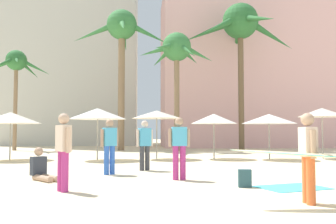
# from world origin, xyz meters

# --- Properties ---
(ground) EXTENTS (120.00, 120.00, 0.00)m
(ground) POSITION_xyz_m (0.00, 0.00, 0.00)
(ground) COLOR beige
(hotel_pink) EXTENTS (17.21, 8.06, 13.74)m
(hotel_pink) POSITION_xyz_m (9.22, 27.58, 6.87)
(hotel_pink) COLOR beige
(hotel_pink) RESTS_ON ground
(hotel_tower_gray) EXTENTS (13.41, 11.28, 28.97)m
(hotel_tower_gray) POSITION_xyz_m (-8.58, 35.28, 14.48)
(hotel_tower_gray) COLOR beige
(hotel_tower_gray) RESTS_ON ground
(palm_tree_far_left) EXTENTS (8.40, 8.81, 10.86)m
(palm_tree_far_left) POSITION_xyz_m (5.99, 20.98, 9.06)
(palm_tree_far_left) COLOR brown
(palm_tree_far_left) RESTS_ON ground
(palm_tree_left) EXTENTS (7.06, 7.15, 10.22)m
(palm_tree_left) POSITION_xyz_m (-2.71, 21.06, 8.40)
(palm_tree_left) COLOR #896B4C
(palm_tree_left) RESTS_ON ground
(palm_tree_center) EXTENTS (5.28, 4.56, 8.24)m
(palm_tree_center) POSITION_xyz_m (1.16, 19.72, 6.83)
(palm_tree_center) COLOR #896B4C
(palm_tree_center) RESTS_ON ground
(palm_tree_right) EXTENTS (4.78, 4.66, 7.18)m
(palm_tree_right) POSITION_xyz_m (-10.25, 21.31, 6.01)
(palm_tree_right) COLOR #896B4C
(palm_tree_right) RESTS_ON ground
(cafe_umbrella_0) EXTENTS (2.26, 2.26, 2.19)m
(cafe_umbrella_0) POSITION_xyz_m (2.31, 12.16, 1.95)
(cafe_umbrella_0) COLOR gray
(cafe_umbrella_0) RESTS_ON ground
(cafe_umbrella_1) EXTENTS (2.78, 2.78, 2.23)m
(cafe_umbrella_1) POSITION_xyz_m (-7.33, 11.99, 1.97)
(cafe_umbrella_1) COLOR gray
(cafe_umbrella_1) RESTS_ON ground
(cafe_umbrella_2) EXTENTS (2.67, 2.67, 2.42)m
(cafe_umbrella_2) POSITION_xyz_m (-3.27, 11.77, 2.16)
(cafe_umbrella_2) COLOR gray
(cafe_umbrella_2) RESTS_ON ground
(cafe_umbrella_3) EXTENTS (2.33, 2.33, 2.49)m
(cafe_umbrella_3) POSITION_xyz_m (7.67, 11.97, 2.27)
(cafe_umbrella_3) COLOR gray
(cafe_umbrella_3) RESTS_ON ground
(cafe_umbrella_6) EXTENTS (2.59, 2.59, 2.16)m
(cafe_umbrella_6) POSITION_xyz_m (4.86, 11.58, 1.93)
(cafe_umbrella_6) COLOR gray
(cafe_umbrella_6) RESTS_ON ground
(cafe_umbrella_7) EXTENTS (2.46, 2.46, 2.35)m
(cafe_umbrella_7) POSITION_xyz_m (-0.48, 12.27, 2.15)
(cafe_umbrella_7) COLOR gray
(cafe_umbrella_7) RESTS_ON ground
(beach_towel) EXTENTS (1.79, 1.51, 0.01)m
(beach_towel) POSITION_xyz_m (2.34, 2.74, 0.01)
(beach_towel) COLOR #4CC6D6
(beach_towel) RESTS_ON ground
(backpack) EXTENTS (0.32, 0.27, 0.42)m
(backpack) POSITION_xyz_m (1.26, 2.90, 0.20)
(backpack) COLOR #2B4D54
(backpack) RESTS_ON ground
(person_far_right) EXTENTS (3.02, 0.91, 1.66)m
(person_far_right) POSITION_xyz_m (1.87, 0.69, 0.90)
(person_far_right) COLOR orange
(person_far_right) RESTS_ON ground
(person_mid_left) EXTENTS (0.94, 1.01, 0.89)m
(person_mid_left) POSITION_xyz_m (-3.89, 4.54, 0.30)
(person_mid_left) COLOR tan
(person_mid_left) RESTS_ON ground
(person_near_left) EXTENTS (0.43, 0.55, 1.72)m
(person_near_left) POSITION_xyz_m (-2.90, 2.53, 0.94)
(person_near_left) COLOR #B7337F
(person_near_left) RESTS_ON ground
(person_near_right) EXTENTS (0.59, 0.36, 1.70)m
(person_near_right) POSITION_xyz_m (-1.09, 6.89, 0.93)
(person_near_right) COLOR #3D3D42
(person_near_right) RESTS_ON ground
(person_mid_right) EXTENTS (0.61, 0.26, 1.71)m
(person_mid_right) POSITION_xyz_m (-0.16, 4.35, 0.94)
(person_mid_right) COLOR #B7337F
(person_mid_right) RESTS_ON ground
(person_mid_center) EXTENTS (0.56, 0.42, 1.70)m
(person_mid_center) POSITION_xyz_m (-2.18, 5.74, 0.93)
(person_mid_center) COLOR blue
(person_mid_center) RESTS_ON ground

